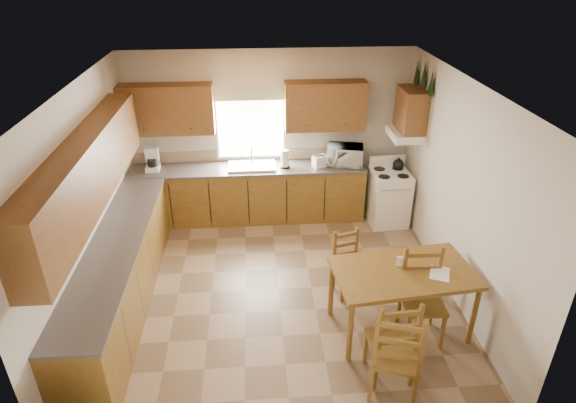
{
  "coord_description": "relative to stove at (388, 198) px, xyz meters",
  "views": [
    {
      "loc": [
        -0.26,
        -5.11,
        4.02
      ],
      "look_at": [
        0.15,
        0.3,
        1.15
      ],
      "focal_mm": 30.0,
      "sensor_mm": 36.0,
      "label": 1
    }
  ],
  "objects": [
    {
      "name": "pine_decal_b",
      "position": [
        0.33,
        0.01,
        1.99
      ],
      "size": [
        0.22,
        0.22,
        0.36
      ],
      "primitive_type": "cone",
      "color": "black",
      "rests_on": "wall_right"
    },
    {
      "name": "backsplash",
      "position": [
        -2.25,
        0.6,
        0.58
      ],
      "size": [
        3.75,
        0.01,
        0.18
      ],
      "primitive_type": "cube",
      "color": "gray",
      "rests_on": "counter_back"
    },
    {
      "name": "paper_towel",
      "position": [
        -1.66,
        0.27,
        0.63
      ],
      "size": [
        0.16,
        0.16,
        0.29
      ],
      "primitive_type": "cylinder",
      "rotation": [
        0.0,
        0.0,
        0.33
      ],
      "color": "white",
      "rests_on": "counter_back"
    },
    {
      "name": "pine_decal_a",
      "position": [
        0.33,
        -0.31,
        1.95
      ],
      "size": [
        0.22,
        0.22,
        0.36
      ],
      "primitive_type": "cone",
      "color": "black",
      "rests_on": "wall_right"
    },
    {
      "name": "window_valance",
      "position": [
        -2.18,
        0.55,
        1.62
      ],
      "size": [
        1.19,
        0.01,
        0.24
      ],
      "primitive_type": "cube",
      "color": "#5E7E4A",
      "rests_on": "wall_back"
    },
    {
      "name": "sink_basin",
      "position": [
        -2.18,
        0.31,
        0.51
      ],
      "size": [
        0.75,
        0.45,
        0.04
      ],
      "primitive_type": "cube",
      "color": "silver",
      "rests_on": "counter_back"
    },
    {
      "name": "lower_cab_left",
      "position": [
        -3.83,
        -1.79,
        0.01
      ],
      "size": [
        0.6,
        3.6,
        0.88
      ],
      "primitive_type": "cube",
      "color": "brown",
      "rests_on": "floor"
    },
    {
      "name": "wall_front",
      "position": [
        -1.88,
        -3.89,
        0.92
      ],
      "size": [
        4.5,
        4.5,
        0.0
      ],
      "primitive_type": "plane",
      "color": "beige",
      "rests_on": "floor"
    },
    {
      "name": "floor",
      "position": [
        -1.88,
        -1.64,
        -0.43
      ],
      "size": [
        4.5,
        4.5,
        0.0
      ],
      "primitive_type": "plane",
      "color": "#82674A",
      "rests_on": "ground"
    },
    {
      "name": "counter_left",
      "position": [
        -3.83,
        -1.79,
        0.47
      ],
      "size": [
        0.63,
        3.6,
        0.04
      ],
      "primitive_type": "cube",
      "color": "#4F4745",
      "rests_on": "lower_cab_left"
    },
    {
      "name": "range_hood",
      "position": [
        0.15,
        0.01,
        1.09
      ],
      "size": [
        0.44,
        0.62,
        0.12
      ],
      "primitive_type": "cube",
      "color": "white",
      "rests_on": "wall_right"
    },
    {
      "name": "upper_cab_back_left",
      "position": [
        -3.43,
        0.45,
        1.42
      ],
      "size": [
        1.41,
        0.33,
        0.75
      ],
      "primitive_type": "cube",
      "color": "brown",
      "rests_on": "wall_back"
    },
    {
      "name": "chair_far_left",
      "position": [
        -0.98,
        -1.78,
        -0.0
      ],
      "size": [
        0.44,
        0.43,
        0.87
      ],
      "primitive_type": "cube",
      "rotation": [
        0.0,
        0.0,
        0.25
      ],
      "color": "brown",
      "rests_on": "floor"
    },
    {
      "name": "pine_decal_c",
      "position": [
        0.33,
        0.33,
        1.95
      ],
      "size": [
        0.22,
        0.22,
        0.36
      ],
      "primitive_type": "cone",
      "color": "black",
      "rests_on": "wall_right"
    },
    {
      "name": "dining_table",
      "position": [
        -0.52,
        -2.48,
        -0.02
      ],
      "size": [
        1.64,
        1.05,
        0.83
      ],
      "primitive_type": "cube",
      "rotation": [
        0.0,
        0.0,
        0.11
      ],
      "color": "brown",
      "rests_on": "floor"
    },
    {
      "name": "table_paper",
      "position": [
        -0.14,
        -2.56,
        0.4
      ],
      "size": [
        0.3,
        0.34,
        0.0
      ],
      "primitive_type": "cube",
      "rotation": [
        0.0,
        0.0,
        -0.41
      ],
      "color": "white",
      "rests_on": "dining_table"
    },
    {
      "name": "wall_back",
      "position": [
        -1.88,
        0.61,
        0.92
      ],
      "size": [
        4.5,
        4.5,
        0.0
      ],
      "primitive_type": "plane",
      "color": "beige",
      "rests_on": "floor"
    },
    {
      "name": "coffeemaker",
      "position": [
        -3.73,
        0.31,
        0.65
      ],
      "size": [
        0.26,
        0.29,
        0.33
      ],
      "primitive_type": "cube",
      "rotation": [
        0.0,
        0.0,
        -0.34
      ],
      "color": "white",
      "rests_on": "counter_back"
    },
    {
      "name": "lower_cab_back",
      "position": [
        -2.25,
        0.31,
        0.01
      ],
      "size": [
        3.75,
        0.6,
        0.88
      ],
      "primitive_type": "cube",
      "color": "brown",
      "rests_on": "floor"
    },
    {
      "name": "chair_far_right",
      "position": [
        -0.31,
        -2.64,
        0.11
      ],
      "size": [
        0.47,
        0.45,
        1.1
      ],
      "primitive_type": "cube",
      "rotation": [
        0.0,
        0.0,
        -0.03
      ],
      "color": "brown",
      "rests_on": "floor"
    },
    {
      "name": "ceiling",
      "position": [
        -1.88,
        -1.64,
        2.27
      ],
      "size": [
        4.5,
        4.5,
        0.0
      ],
      "primitive_type": "plane",
      "color": "brown",
      "rests_on": "floor"
    },
    {
      "name": "upper_cab_stove",
      "position": [
        0.2,
        0.01,
        1.47
      ],
      "size": [
        0.33,
        0.62,
        0.62
      ],
      "primitive_type": "cube",
      "color": "brown",
      "rests_on": "wall_right"
    },
    {
      "name": "upper_cab_left",
      "position": [
        -3.96,
        -1.79,
        1.42
      ],
      "size": [
        0.33,
        3.6,
        0.75
      ],
      "primitive_type": "cube",
      "color": "brown",
      "rests_on": "wall_left"
    },
    {
      "name": "toaster",
      "position": [
        -1.1,
        0.25,
        0.58
      ],
      "size": [
        0.26,
        0.22,
        0.18
      ],
      "primitive_type": "cube",
      "rotation": [
        0.0,
        0.0,
        0.43
      ],
      "color": "white",
      "rests_on": "counter_back"
    },
    {
      "name": "wall_right",
      "position": [
        0.37,
        -1.64,
        0.92
      ],
      "size": [
        4.5,
        4.5,
        0.0
      ],
      "primitive_type": "plane",
      "color": "beige",
      "rests_on": "floor"
    },
    {
      "name": "chair_near_left",
      "position": [
        -0.82,
        -3.16,
        0.09
      ],
      "size": [
        0.46,
        0.44,
        1.05
      ],
      "primitive_type": "cube",
      "rotation": [
        0.0,
        0.0,
        3.2
      ],
      "color": "brown",
      "rests_on": "floor"
    },
    {
      "name": "upper_cab_back_right",
      "position": [
        -1.02,
        0.45,
        1.42
      ],
      "size": [
        1.25,
        0.33,
        0.75
      ],
      "primitive_type": "cube",
      "color": "brown",
      "rests_on": "wall_back"
    },
    {
      "name": "microwave",
      "position": [
        -0.69,
        0.31,
        0.64
      ],
      "size": [
        0.59,
        0.47,
        0.31
      ],
      "primitive_type": "imported",
      "rotation": [
        0.0,
        0.0,
        -0.19
      ],
      "color": "white",
      "rests_on": "counter_back"
    },
    {
      "name": "counter_back",
      "position": [
        -2.25,
        0.31,
        0.47
      ],
      "size": [
        3.75,
        0.63,
        0.04
      ],
      "primitive_type": "cube",
      "color": "#4F4745",
      "rests_on": "lower_cab_back"
    },
    {
      "name": "table_card",
      "position": [
        -0.54,
        -2.4,
        0.46
      ],
      "size": [
        0.1,
        0.05,
        0.13
      ],
      "primitive_type": "cube",
      "rotation": [
        0.0,
        0.0,
        -0.32
      ],
      "color": "white",
      "rests_on": "dining_table"
    },
    {
      "name": "chair_near_right",
      "position": [
        -0.83,
        -3.4,
        0.13
      ],
      "size": [
        0.59,
        0.58,
        1.12
      ],
      "primitive_type": "cube",
      "rotation": [
        0.0,
        0.0,
        2.82
      ],
      "color": "brown",
      "rests_on": "floor"
    },
    {
      "name": "window_pane",
      "position": [
        -2.18,
        0.58,
        1.12
      ],
      "size": [
        1.05,
        0.01,
        1.1
      ],
      "primitive_type": "cube",
      "color": "white",
      "rests_on": "wall_back"
    },
    {
      "name": "wall_left",
      "position": [
        -4.13,
        -1.64,
        0.92
      ],
      "size": [
        4.5,
        4.5,
        0.0
      ],
      "primitive_type": "plane",
      "color": "beige",
      "rests_on": "floor"
    },
    {
      "name": "stove",
      "position": [
        0.0,
        0.0,
        0.0
      ],
      "size": [
        0.61,
        0.63,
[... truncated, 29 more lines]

